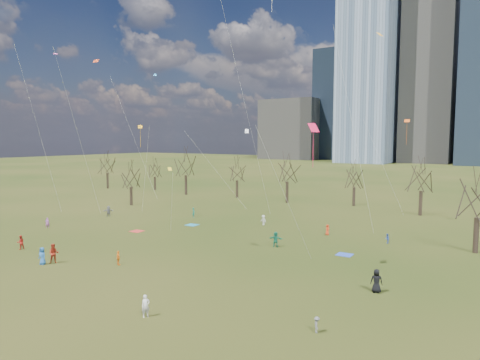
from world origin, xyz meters
The scene contains 21 objects.
ground centered at (0.00, 0.00, 0.00)m, with size 500.00×500.00×0.00m, color black.
downtown_skyline centered at (-2.43, 210.64, 39.01)m, with size 212.50×78.00×118.00m.
bare_tree_row centered at (-0.09, 37.22, 6.12)m, with size 113.04×29.80×9.50m.
blanket_teal centered at (-9.02, 13.53, 0.01)m, with size 1.60×1.50×0.03m, color teal.
blanket_navy centered at (14.41, 9.79, 0.01)m, with size 1.60×1.50×0.03m, color #2745B6.
blanket_crimson centered at (-12.57, 6.39, 0.01)m, with size 1.60×1.50×0.03m, color red.
person_0 centered at (-9.29, -9.26, 0.85)m, with size 0.83×0.54×1.70m, color #265FA6.
person_1 centered at (8.03, -12.87, 0.77)m, with size 0.57×0.37×1.55m, color silver.
person_2 centered at (-8.73, -8.40, 0.97)m, with size 0.94×0.74×1.94m, color #9D2616.
person_3 centered at (18.86, -8.89, 0.52)m, with size 0.67×0.39×1.04m, color #5C5D61.
person_4 centered at (-2.88, -5.48, 0.70)m, with size 0.82×0.34×1.41m, color orange.
person_5 centered at (6.72, 8.90, 0.87)m, with size 1.61×0.51×1.74m, color #1B7D5B.
person_6 centered at (20.17, 0.26, 0.95)m, with size 0.93×0.61×1.90m, color black.
person_7 centered at (-24.36, 1.28, 0.73)m, with size 0.53×0.35×1.46m, color #974C99.
person_8 centered at (17.01, 17.22, 0.57)m, with size 0.56×0.43×1.15m, color #2A4CB9.
person_9 centered at (-0.48, 18.97, 0.71)m, with size 0.92×0.53×1.43m, color silver.
person_11 centered at (-24.31, 11.80, 0.85)m, with size 1.57×0.50×1.69m, color slate.
person_12 centered at (9.53, 17.68, 0.68)m, with size 0.66×0.43×1.36m, color red.
person_13 centered at (-12.63, 18.48, 0.75)m, with size 0.54×0.36×1.49m, color #1C7F69.
person_14 centered at (-16.63, -7.08, 0.78)m, with size 0.76×0.59×1.57m, color #B21E19.
kites_airborne centered at (1.62, 13.94, 12.77)m, with size 66.76×37.49×30.48m.
Camera 1 is at (28.54, -33.32, 12.13)m, focal length 32.00 mm.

